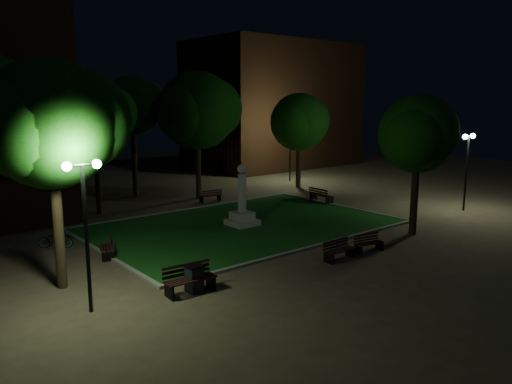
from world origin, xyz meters
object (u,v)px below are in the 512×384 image
(bench_left_side, at_px, (108,248))
(bench_far_side, at_px, (211,196))
(bicycle, at_px, (56,239))
(monument, at_px, (242,208))
(bench_right_side, at_px, (321,196))
(trash_bin, at_px, (194,278))
(bench_near_right, at_px, (368,243))
(bench_west_near, at_px, (189,280))
(bench_near_left, at_px, (339,251))

(bench_left_side, distance_m, bench_far_side, 12.00)
(bench_far_side, distance_m, bicycle, 11.87)
(monument, bearing_deg, bench_right_side, 11.57)
(trash_bin, bearing_deg, bench_far_side, 53.60)
(monument, distance_m, bench_near_right, 7.16)
(bench_left_side, bearing_deg, trash_bin, 25.79)
(monument, bearing_deg, bench_far_side, 69.77)
(monument, distance_m, bench_right_side, 7.76)
(bench_west_near, bearing_deg, bicycle, 106.34)
(bench_far_side, xyz_separation_m, bicycle, (-11.15, -4.08, 0.02))
(bicycle, bearing_deg, bench_west_near, -133.05)
(bench_near_right, height_order, bench_west_near, bench_west_near)
(bench_near_right, bearing_deg, bench_west_near, -175.40)
(bench_near_right, bearing_deg, bench_left_side, 155.13)
(bench_near_left, height_order, trash_bin, trash_bin)
(bicycle, bearing_deg, bench_near_left, -102.43)
(bench_near_left, height_order, bench_right_side, bench_right_side)
(bench_left_side, height_order, bicycle, bench_left_side)
(monument, xyz_separation_m, bench_near_right, (1.57, -6.96, -0.60))
(bench_near_left, bearing_deg, bench_near_right, -1.40)
(bench_near_right, bearing_deg, bench_near_left, -170.89)
(bench_near_right, height_order, bench_far_side, bench_far_side)
(monument, xyz_separation_m, bench_left_side, (-7.54, -0.49, -0.58))
(bench_west_near, xyz_separation_m, trash_bin, (0.17, -0.03, 0.02))
(bench_right_side, bearing_deg, monument, 106.78)
(monument, relative_size, bench_near_left, 2.11)
(monument, distance_m, trash_bin, 9.18)
(bench_west_near, height_order, bench_left_side, bench_west_near)
(bench_near_right, xyz_separation_m, bench_west_near, (-8.58, 0.89, 0.11))
(trash_bin, height_order, bicycle, trash_bin)
(bench_near_right, relative_size, bench_far_side, 0.95)
(bench_left_side, xyz_separation_m, bench_far_side, (9.87, 6.83, -0.00))
(bench_near_left, distance_m, bench_right_side, 11.58)
(trash_bin, bearing_deg, bench_right_side, 27.96)
(bench_near_left, relative_size, trash_bin, 1.58)
(monument, bearing_deg, trash_bin, -138.25)
(bench_west_near, xyz_separation_m, bench_left_side, (-0.53, 5.58, -0.09))
(bench_near_right, distance_m, bicycle, 13.89)
(bench_near_left, xyz_separation_m, bench_far_side, (2.64, 13.25, -0.01))
(bench_near_right, distance_m, bench_left_side, 11.17)
(bench_right_side, bearing_deg, bench_far_side, 52.87)
(bench_left_side, distance_m, bicycle, 3.03)
(trash_bin, bearing_deg, bicycle, 103.30)
(monument, height_order, bench_right_side, monument)
(bicycle, bearing_deg, bench_left_side, -120.36)
(bench_near_left, xyz_separation_m, trash_bin, (-6.53, 0.81, 0.10))
(bench_left_side, bearing_deg, bench_near_right, 73.29)
(bench_west_near, distance_m, bicycle, 8.52)
(bench_west_near, distance_m, bench_far_side, 15.53)
(bench_right_side, height_order, bicycle, bench_right_side)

